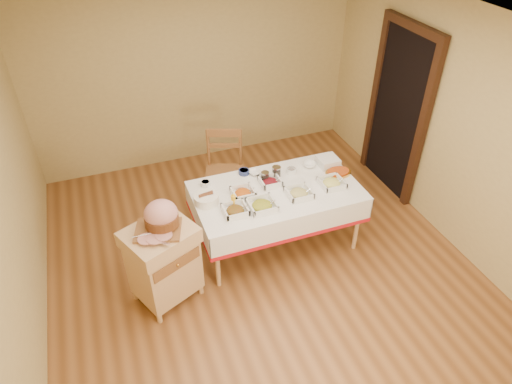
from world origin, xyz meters
The scene contains 23 objects.
room_shell centered at (0.00, 0.00, 1.30)m, with size 5.00×5.00×5.00m.
doorway centered at (2.20, 0.90, 1.11)m, with size 0.09×1.10×2.20m.
dining_table centered at (0.30, 0.30, 0.60)m, with size 1.82×1.02×0.76m.
butcher_cart centered at (-1.05, -0.08, 0.51)m, with size 0.79×0.74×0.89m.
dining_chair centered at (-0.03, 1.18, 0.53)m, with size 0.59×0.58×1.04m.
ham_on_board centered at (-1.01, -0.04, 1.02)m, with size 0.45×0.43×0.30m.
serving_dish_a centered at (-0.25, 0.08, 0.79)m, with size 0.25×0.24×0.11m.
serving_dish_b centered at (0.04, 0.06, 0.80)m, with size 0.28×0.28×0.11m.
serving_dish_c centered at (0.48, 0.12, 0.79)m, with size 0.26×0.26×0.10m.
serving_dish_d centered at (0.90, 0.17, 0.79)m, with size 0.26×0.26×0.10m.
serving_dish_e centered at (-0.08, 0.33, 0.79)m, with size 0.24×0.23×0.11m.
serving_dish_f centered at (0.27, 0.43, 0.79)m, with size 0.23×0.22×0.11m.
small_bowl_left centered at (-0.40, 0.65, 0.79)m, with size 0.11×0.11×0.05m.
small_bowl_mid centered at (0.07, 0.72, 0.79)m, with size 0.12×0.12×0.05m.
small_bowl_right centered at (0.58, 0.55, 0.79)m, with size 0.12×0.12×0.06m.
bowl_white_imported centered at (0.18, 0.68, 0.78)m, with size 0.14×0.14×0.03m, color white.
bowl_small_imported centered at (0.84, 0.60, 0.78)m, with size 0.15×0.15×0.05m, color white.
preserve_jar_left centered at (0.24, 0.50, 0.81)m, with size 0.09×0.09×0.12m.
preserve_jar_right centered at (0.39, 0.54, 0.82)m, with size 0.10×0.10×0.13m.
mustard_bottle centered at (-0.23, 0.21, 0.83)m, with size 0.05×0.05×0.16m.
bread_basket centered at (-0.48, 0.35, 0.81)m, with size 0.26×0.26×0.12m.
plate_stack centered at (1.05, 0.55, 0.81)m, with size 0.23×0.23×0.10m.
brass_platter centered at (1.08, 0.34, 0.78)m, with size 0.31×0.22×0.04m.
Camera 1 is at (-1.31, -3.37, 3.71)m, focal length 32.00 mm.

